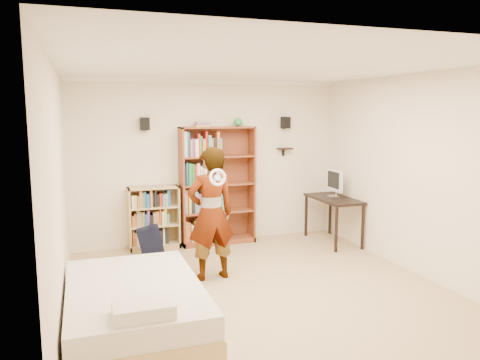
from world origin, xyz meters
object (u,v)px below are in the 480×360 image
object	(u,v)px
tall_bookshelf	(218,186)
low_bookshelf	(154,218)
computer_desk	(333,220)
daybed	(135,301)
person	(211,214)

from	to	relation	value
tall_bookshelf	low_bookshelf	world-z (taller)	tall_bookshelf
tall_bookshelf	computer_desk	distance (m)	2.02
tall_bookshelf	low_bookshelf	size ratio (longest dim) A/B	1.94
tall_bookshelf	daybed	world-z (taller)	tall_bookshelf
daybed	person	xyz separation A→B (m)	(1.12, 1.18, 0.57)
low_bookshelf	daybed	distance (m)	2.87
tall_bookshelf	person	xyz separation A→B (m)	(-0.55, -1.59, -0.10)
computer_desk	daybed	distance (m)	4.15
low_bookshelf	person	size ratio (longest dim) A/B	0.57
low_bookshelf	computer_desk	world-z (taller)	low_bookshelf
tall_bookshelf	daybed	size ratio (longest dim) A/B	0.96
computer_desk	low_bookshelf	bearing A→B (deg)	168.19
tall_bookshelf	low_bookshelf	distance (m)	1.16
daybed	tall_bookshelf	bearing A→B (deg)	58.88
computer_desk	tall_bookshelf	bearing A→B (deg)	162.62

